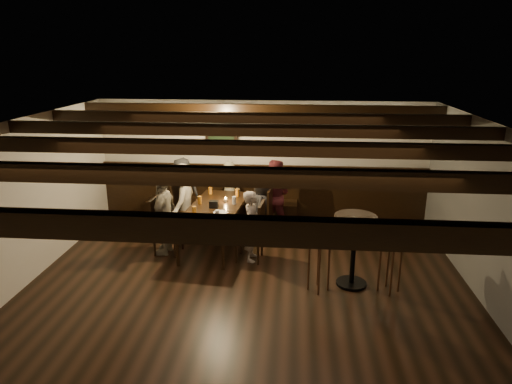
# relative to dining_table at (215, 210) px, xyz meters

# --- Properties ---
(room) EXTENTS (7.00, 7.00, 7.00)m
(room) POSITION_rel_dining_table_xyz_m (0.44, 0.16, 0.41)
(room) COLOR black
(room) RESTS_ON ground
(dining_table) EXTENTS (1.05, 2.00, 0.72)m
(dining_table) POSITION_rel_dining_table_xyz_m (0.00, 0.00, 0.00)
(dining_table) COLOR black
(dining_table) RESTS_ON floor
(chair_left_near) EXTENTS (0.49, 0.49, 0.97)m
(chair_left_near) POSITION_rel_dining_table_xyz_m (-0.67, 0.52, -0.36)
(chair_left_near) COLOR black
(chair_left_near) RESTS_ON floor
(chair_left_far) EXTENTS (0.49, 0.49, 0.97)m
(chair_left_far) POSITION_rel_dining_table_xyz_m (-0.76, -0.38, -0.36)
(chair_left_far) COLOR black
(chair_left_far) RESTS_ON floor
(chair_right_near) EXTENTS (0.48, 0.48, 0.95)m
(chair_right_near) POSITION_rel_dining_table_xyz_m (0.76, 0.38, -0.37)
(chair_right_near) COLOR black
(chair_right_near) RESTS_ON floor
(chair_right_far) EXTENTS (0.49, 0.49, 0.98)m
(chair_right_far) POSITION_rel_dining_table_xyz_m (0.67, -0.52, -0.36)
(chair_right_far) COLOR black
(chair_right_far) RESTS_ON floor
(person_bench_left) EXTENTS (0.70, 0.49, 1.34)m
(person_bench_left) POSITION_rel_dining_table_xyz_m (-0.81, 0.98, 0.01)
(person_bench_left) COLOR #2A2A2D
(person_bench_left) RESTS_ON floor
(person_bench_centre) EXTENTS (0.50, 0.36, 1.30)m
(person_bench_centre) POSITION_rel_dining_table_xyz_m (0.10, 1.04, -0.01)
(person_bench_centre) COLOR gray
(person_bench_centre) RESTS_ON floor
(person_bench_right) EXTENTS (0.72, 0.59, 1.39)m
(person_bench_right) POSITION_rel_dining_table_xyz_m (0.98, 0.81, 0.03)
(person_bench_right) COLOR #581E25
(person_bench_right) RESTS_ON floor
(person_left_near) EXTENTS (0.58, 0.91, 1.34)m
(person_left_near) POSITION_rel_dining_table_xyz_m (-0.70, 0.52, 0.01)
(person_left_near) COLOR #A7A08D
(person_left_near) RESTS_ON floor
(person_left_far) EXTENTS (0.41, 0.83, 1.36)m
(person_left_far) POSITION_rel_dining_table_xyz_m (-0.79, -0.37, 0.02)
(person_left_far) COLOR gray
(person_left_far) RESTS_ON floor
(person_right_near) EXTENTS (0.43, 0.62, 1.19)m
(person_right_near) POSITION_rel_dining_table_xyz_m (0.79, 0.37, -0.07)
(person_right_near) COLOR black
(person_right_near) RESTS_ON floor
(person_right_far) EXTENTS (0.32, 0.46, 1.18)m
(person_right_far) POSITION_rel_dining_table_xyz_m (0.70, -0.52, -0.07)
(person_right_far) COLOR gray
(person_right_far) RESTS_ON floor
(pint_a) EXTENTS (0.07, 0.07, 0.14)m
(pint_a) POSITION_rel_dining_table_xyz_m (-0.21, 0.72, 0.13)
(pint_a) COLOR #BF7219
(pint_a) RESTS_ON dining_table
(pint_b) EXTENTS (0.07, 0.07, 0.14)m
(pint_b) POSITION_rel_dining_table_xyz_m (0.31, 0.62, 0.13)
(pint_b) COLOR #BF7219
(pint_b) RESTS_ON dining_table
(pint_c) EXTENTS (0.07, 0.07, 0.14)m
(pint_c) POSITION_rel_dining_table_xyz_m (-0.29, 0.13, 0.13)
(pint_c) COLOR #BF7219
(pint_c) RESTS_ON dining_table
(pint_d) EXTENTS (0.07, 0.07, 0.14)m
(pint_d) POSITION_rel_dining_table_xyz_m (0.32, 0.17, 0.13)
(pint_d) COLOR silver
(pint_d) RESTS_ON dining_table
(pint_e) EXTENTS (0.07, 0.07, 0.14)m
(pint_e) POSITION_rel_dining_table_xyz_m (-0.26, -0.43, 0.13)
(pint_e) COLOR #BF7219
(pint_e) RESTS_ON dining_table
(pint_f) EXTENTS (0.07, 0.07, 0.14)m
(pint_f) POSITION_rel_dining_table_xyz_m (0.14, -0.57, 0.13)
(pint_f) COLOR silver
(pint_f) RESTS_ON dining_table
(pint_g) EXTENTS (0.07, 0.07, 0.14)m
(pint_g) POSITION_rel_dining_table_xyz_m (-0.03, -0.80, 0.13)
(pint_g) COLOR #BF7219
(pint_g) RESTS_ON dining_table
(plate_near) EXTENTS (0.24, 0.24, 0.01)m
(plate_near) POSITION_rel_dining_table_xyz_m (-0.22, -0.68, 0.07)
(plate_near) COLOR white
(plate_near) RESTS_ON dining_table
(plate_far) EXTENTS (0.24, 0.24, 0.01)m
(plate_far) POSITION_rel_dining_table_xyz_m (0.15, -0.32, 0.07)
(plate_far) COLOR white
(plate_far) RESTS_ON dining_table
(condiment_caddy) EXTENTS (0.15, 0.10, 0.12)m
(condiment_caddy) POSITION_rel_dining_table_xyz_m (-0.00, -0.05, 0.12)
(condiment_caddy) COLOR black
(condiment_caddy) RESTS_ON dining_table
(candle) EXTENTS (0.05, 0.05, 0.05)m
(candle) POSITION_rel_dining_table_xyz_m (0.15, 0.29, 0.08)
(candle) COLOR beige
(candle) RESTS_ON dining_table
(high_top_table) EXTENTS (0.61, 0.61, 1.08)m
(high_top_table) POSITION_rel_dining_table_xyz_m (2.24, -1.25, 0.05)
(high_top_table) COLOR black
(high_top_table) RESTS_ON floor
(bar_stool_left) EXTENTS (0.38, 0.39, 1.09)m
(bar_stool_left) POSITION_rel_dining_table_xyz_m (1.75, -1.45, -0.26)
(bar_stool_left) COLOR #321E0F
(bar_stool_left) RESTS_ON floor
(bar_stool_right) EXTENTS (0.37, 0.38, 1.09)m
(bar_stool_right) POSITION_rel_dining_table_xyz_m (2.74, -1.40, -0.26)
(bar_stool_right) COLOR #321E0F
(bar_stool_right) RESTS_ON floor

